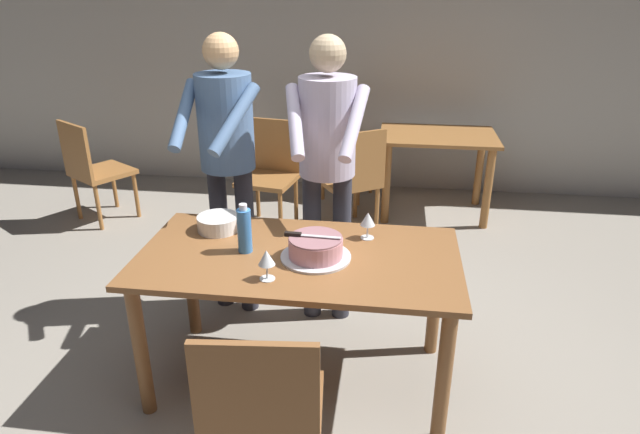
{
  "coord_description": "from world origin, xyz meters",
  "views": [
    {
      "loc": [
        0.43,
        -2.34,
        1.99
      ],
      "look_at": [
        0.09,
        0.13,
        0.9
      ],
      "focal_mm": 30.86,
      "sensor_mm": 36.0,
      "label": 1
    }
  ],
  "objects_px": {
    "water_bottle": "(244,230)",
    "background_chair_2": "(352,177)",
    "person_cutting_cake": "(327,153)",
    "background_table": "(437,152)",
    "plate_stack": "(218,223)",
    "background_chair_0": "(271,170)",
    "background_chair_1": "(340,147)",
    "person_standing_beside": "(227,148)",
    "background_chair_3": "(93,168)",
    "wine_glass_far": "(368,220)",
    "chair_near_side": "(263,412)",
    "cake_knife": "(301,235)",
    "main_dining_table": "(299,275)",
    "cake_on_platter": "(316,248)",
    "wine_glass_near": "(267,259)"
  },
  "relations": [
    {
      "from": "background_table",
      "to": "chair_near_side",
      "type": "bearing_deg",
      "value": -104.28
    },
    {
      "from": "cake_knife",
      "to": "background_table",
      "type": "bearing_deg",
      "value": 71.9
    },
    {
      "from": "person_cutting_cake",
      "to": "background_table",
      "type": "distance_m",
      "value": 2.01
    },
    {
      "from": "person_cutting_cake",
      "to": "background_table",
      "type": "bearing_deg",
      "value": 67.21
    },
    {
      "from": "cake_on_platter",
      "to": "background_chair_2",
      "type": "xyz_separation_m",
      "value": [
        0.03,
        1.92,
        -0.31
      ]
    },
    {
      "from": "wine_glass_near",
      "to": "person_standing_beside",
      "type": "distance_m",
      "value": 1.03
    },
    {
      "from": "plate_stack",
      "to": "background_table",
      "type": "distance_m",
      "value": 2.55
    },
    {
      "from": "cake_on_platter",
      "to": "background_table",
      "type": "height_order",
      "value": "cake_on_platter"
    },
    {
      "from": "water_bottle",
      "to": "background_table",
      "type": "height_order",
      "value": "water_bottle"
    },
    {
      "from": "plate_stack",
      "to": "background_table",
      "type": "relative_size",
      "value": 0.22
    },
    {
      "from": "cake_on_platter",
      "to": "background_chair_0",
      "type": "height_order",
      "value": "background_chair_0"
    },
    {
      "from": "person_standing_beside",
      "to": "background_chair_2",
      "type": "xyz_separation_m",
      "value": [
        0.65,
        1.24,
        -0.58
      ]
    },
    {
      "from": "chair_near_side",
      "to": "background_table",
      "type": "xyz_separation_m",
      "value": [
        0.82,
        3.21,
        0.09
      ]
    },
    {
      "from": "background_chair_3",
      "to": "plate_stack",
      "type": "bearing_deg",
      "value": -44.62
    },
    {
      "from": "wine_glass_near",
      "to": "background_chair_0",
      "type": "relative_size",
      "value": 0.16
    },
    {
      "from": "person_standing_beside",
      "to": "background_chair_3",
      "type": "distance_m",
      "value": 2.06
    },
    {
      "from": "main_dining_table",
      "to": "background_chair_1",
      "type": "relative_size",
      "value": 1.74
    },
    {
      "from": "background_table",
      "to": "background_chair_3",
      "type": "distance_m",
      "value": 2.98
    },
    {
      "from": "person_cutting_cake",
      "to": "background_chair_0",
      "type": "height_order",
      "value": "person_cutting_cake"
    },
    {
      "from": "person_cutting_cake",
      "to": "chair_near_side",
      "type": "relative_size",
      "value": 1.91
    },
    {
      "from": "cake_on_platter",
      "to": "person_cutting_cake",
      "type": "distance_m",
      "value": 0.71
    },
    {
      "from": "plate_stack",
      "to": "background_chair_0",
      "type": "distance_m",
      "value": 1.79
    },
    {
      "from": "background_chair_1",
      "to": "background_chair_0",
      "type": "bearing_deg",
      "value": -123.4
    },
    {
      "from": "plate_stack",
      "to": "background_chair_2",
      "type": "xyz_separation_m",
      "value": [
        0.59,
        1.68,
        -0.3
      ]
    },
    {
      "from": "plate_stack",
      "to": "background_table",
      "type": "bearing_deg",
      "value": 59.66
    },
    {
      "from": "background_table",
      "to": "background_chair_0",
      "type": "xyz_separation_m",
      "value": [
        -1.4,
        -0.44,
        -0.09
      ]
    },
    {
      "from": "main_dining_table",
      "to": "cake_knife",
      "type": "xyz_separation_m",
      "value": [
        0.02,
        -0.02,
        0.23
      ]
    },
    {
      "from": "cake_knife",
      "to": "person_cutting_cake",
      "type": "bearing_deg",
      "value": 86.1
    },
    {
      "from": "main_dining_table",
      "to": "background_chair_2",
      "type": "relative_size",
      "value": 1.74
    },
    {
      "from": "wine_glass_near",
      "to": "chair_near_side",
      "type": "height_order",
      "value": "chair_near_side"
    },
    {
      "from": "person_standing_beside",
      "to": "background_table",
      "type": "xyz_separation_m",
      "value": [
        1.35,
        1.76,
        -0.5
      ]
    },
    {
      "from": "background_chair_1",
      "to": "cake_knife",
      "type": "bearing_deg",
      "value": -88.14
    },
    {
      "from": "plate_stack",
      "to": "wine_glass_near",
      "type": "xyz_separation_m",
      "value": [
        0.37,
        -0.48,
        0.06
      ]
    },
    {
      "from": "background_chair_1",
      "to": "person_standing_beside",
      "type": "bearing_deg",
      "value": -102.4
    },
    {
      "from": "cake_on_platter",
      "to": "wine_glass_far",
      "type": "relative_size",
      "value": 2.36
    },
    {
      "from": "water_bottle",
      "to": "background_chair_0",
      "type": "relative_size",
      "value": 0.28
    },
    {
      "from": "water_bottle",
      "to": "background_chair_3",
      "type": "bearing_deg",
      "value": 135.08
    },
    {
      "from": "cake_on_platter",
      "to": "background_chair_3",
      "type": "distance_m",
      "value": 2.9
    },
    {
      "from": "wine_glass_far",
      "to": "background_table",
      "type": "relative_size",
      "value": 0.14
    },
    {
      "from": "main_dining_table",
      "to": "person_standing_beside",
      "type": "xyz_separation_m",
      "value": [
        -0.53,
        0.66,
        0.44
      ]
    },
    {
      "from": "background_chair_1",
      "to": "cake_on_platter",
      "type": "bearing_deg",
      "value": -86.67
    },
    {
      "from": "background_table",
      "to": "background_chair_2",
      "type": "bearing_deg",
      "value": -143.44
    },
    {
      "from": "main_dining_table",
      "to": "person_cutting_cake",
      "type": "distance_m",
      "value": 0.77
    },
    {
      "from": "person_cutting_cake",
      "to": "person_standing_beside",
      "type": "xyz_separation_m",
      "value": [
        -0.6,
        0.03,
        0.0
      ]
    },
    {
      "from": "cake_knife",
      "to": "background_chair_1",
      "type": "height_order",
      "value": "background_chair_1"
    },
    {
      "from": "water_bottle",
      "to": "background_chair_2",
      "type": "height_order",
      "value": "water_bottle"
    },
    {
      "from": "cake_knife",
      "to": "background_chair_3",
      "type": "height_order",
      "value": "background_chair_3"
    },
    {
      "from": "plate_stack",
      "to": "background_table",
      "type": "height_order",
      "value": "plate_stack"
    },
    {
      "from": "wine_glass_far",
      "to": "chair_near_side",
      "type": "bearing_deg",
      "value": -107.59
    },
    {
      "from": "main_dining_table",
      "to": "plate_stack",
      "type": "distance_m",
      "value": 0.54
    }
  ]
}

